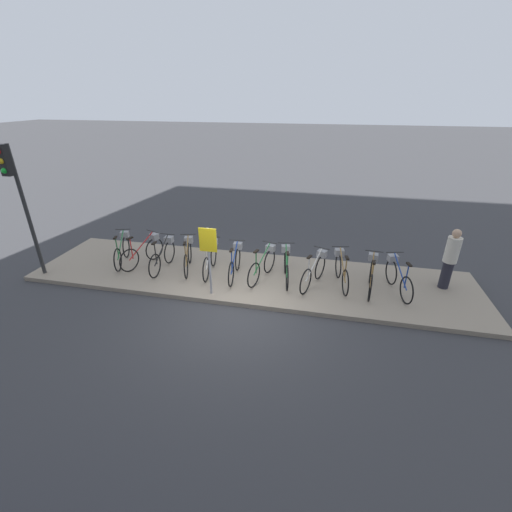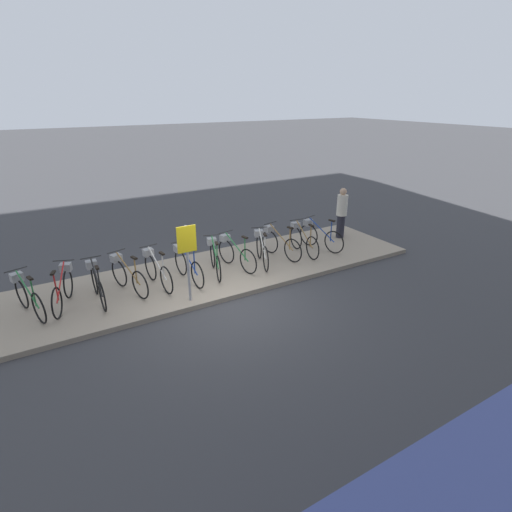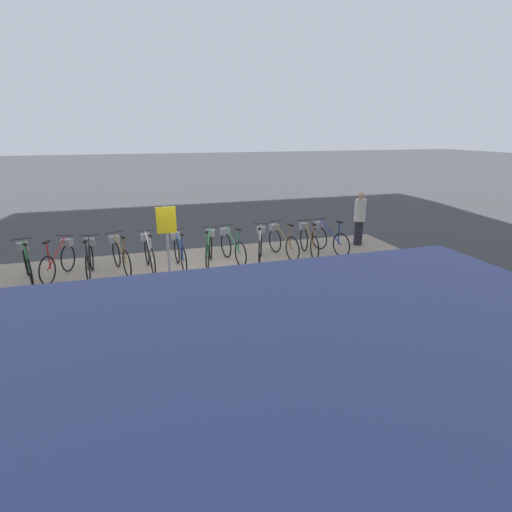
{
  "view_description": "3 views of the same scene",
  "coord_description": "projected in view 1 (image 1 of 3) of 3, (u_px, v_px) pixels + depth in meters",
  "views": [
    {
      "loc": [
        2.01,
        -6.9,
        4.79
      ],
      "look_at": [
        0.37,
        0.68,
        1.12
      ],
      "focal_mm": 24.0,
      "sensor_mm": 36.0,
      "label": 1
    },
    {
      "loc": [
        -3.57,
        -7.53,
        4.54
      ],
      "look_at": [
        1.04,
        0.31,
        0.86
      ],
      "focal_mm": 28.0,
      "sensor_mm": 36.0,
      "label": 2
    },
    {
      "loc": [
        -1.38,
        -8.71,
        3.55
      ],
      "look_at": [
        1.36,
        0.2,
        0.61
      ],
      "focal_mm": 28.0,
      "sensor_mm": 36.0,
      "label": 3
    }
  ],
  "objects": [
    {
      "name": "parked_bicycle_8",
      "position": [
        315.0,
        269.0,
        9.13
      ],
      "size": [
        0.68,
        1.56,
        1.01
      ],
      "color": "black",
      "rests_on": "sidewalk"
    },
    {
      "name": "parked_bicycle_6",
      "position": [
        263.0,
        263.0,
        9.46
      ],
      "size": [
        0.59,
        1.59,
        1.01
      ],
      "color": "black",
      "rests_on": "sidewalk"
    },
    {
      "name": "parked_bicycle_4",
      "position": [
        210.0,
        258.0,
        9.8
      ],
      "size": [
        0.46,
        1.64,
        1.01
      ],
      "color": "black",
      "rests_on": "sidewalk"
    },
    {
      "name": "parked_bicycle_11",
      "position": [
        398.0,
        276.0,
        8.82
      ],
      "size": [
        0.57,
        1.6,
        1.01
      ],
      "color": "black",
      "rests_on": "sidewalk"
    },
    {
      "name": "pedestrian",
      "position": [
        450.0,
        258.0,
        8.79
      ],
      "size": [
        0.34,
        0.34,
        1.65
      ],
      "color": "#23232D",
      "rests_on": "sidewalk"
    },
    {
      "name": "parked_bicycle_9",
      "position": [
        341.0,
        269.0,
        9.15
      ],
      "size": [
        0.48,
        1.62,
        1.01
      ],
      "color": "black",
      "rests_on": "sidewalk"
    },
    {
      "name": "parked_bicycle_2",
      "position": [
        164.0,
        254.0,
        9.99
      ],
      "size": [
        0.46,
        1.64,
        1.01
      ],
      "color": "black",
      "rests_on": "sidewalk"
    },
    {
      "name": "ground_plane",
      "position": [
        236.0,
        307.0,
        8.53
      ],
      "size": [
        120.0,
        120.0,
        0.0
      ],
      "primitive_type": "plane",
      "color": "#38383A"
    },
    {
      "name": "parked_bicycle_10",
      "position": [
        371.0,
        274.0,
        8.9
      ],
      "size": [
        0.46,
        1.64,
        1.01
      ],
      "color": "black",
      "rests_on": "sidewalk"
    },
    {
      "name": "parked_bicycle_1",
      "position": [
        144.0,
        250.0,
        10.25
      ],
      "size": [
        0.68,
        1.56,
        1.01
      ],
      "color": "black",
      "rests_on": "sidewalk"
    },
    {
      "name": "parked_bicycle_0",
      "position": [
        122.0,
        249.0,
        10.35
      ],
      "size": [
        0.63,
        1.58,
        1.01
      ],
      "color": "black",
      "rests_on": "sidewalk"
    },
    {
      "name": "sign_post",
      "position": [
        209.0,
        250.0,
        8.35
      ],
      "size": [
        0.44,
        0.07,
        1.81
      ],
      "color": "#99999E",
      "rests_on": "sidewalk"
    },
    {
      "name": "parked_bicycle_3",
      "position": [
        188.0,
        255.0,
        9.97
      ],
      "size": [
        0.6,
        1.59,
        1.01
      ],
      "color": "black",
      "rests_on": "sidewalk"
    },
    {
      "name": "parked_bicycle_7",
      "position": [
        286.0,
        265.0,
        9.38
      ],
      "size": [
        0.49,
        1.62,
        1.01
      ],
      "color": "black",
      "rests_on": "sidewalk"
    },
    {
      "name": "parked_bicycle_5",
      "position": [
        235.0,
        262.0,
        9.56
      ],
      "size": [
        0.46,
        1.64,
        1.01
      ],
      "color": "black",
      "rests_on": "sidewalk"
    },
    {
      "name": "sidewalk",
      "position": [
        249.0,
        276.0,
        9.82
      ],
      "size": [
        12.45,
        2.99,
        0.12
      ],
      "color": "gray",
      "rests_on": "ground_plane"
    },
    {
      "name": "traffic_light",
      "position": [
        15.0,
        185.0,
        8.71
      ],
      "size": [
        0.24,
        0.4,
        3.59
      ],
      "color": "#2D2D2D",
      "rests_on": "sidewalk"
    }
  ]
}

